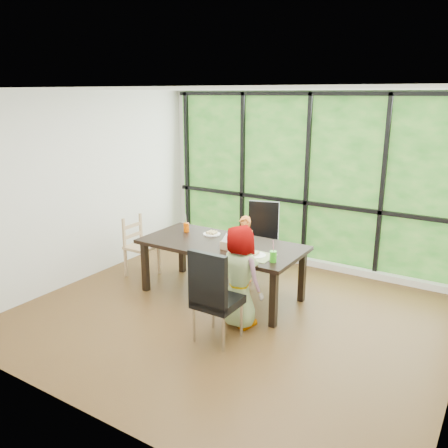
{
  "coord_description": "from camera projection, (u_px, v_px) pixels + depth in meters",
  "views": [
    {
      "loc": [
        2.7,
        -4.5,
        2.66
      ],
      "look_at": [
        -0.33,
        0.32,
        1.05
      ],
      "focal_mm": 37.29,
      "sensor_mm": 36.0,
      "label": 1
    }
  ],
  "objects": [
    {
      "name": "ground",
      "position": [
        233.0,
        315.0,
        5.78
      ],
      "size": [
        5.0,
        5.0,
        0.0
      ],
      "primitive_type": "plane",
      "color": "black",
      "rests_on": "ground"
    },
    {
      "name": "back_wall",
      "position": [
        308.0,
        180.0,
        7.24
      ],
      "size": [
        5.0,
        0.0,
        5.0
      ],
      "primitive_type": "plane",
      "rotation": [
        1.57,
        0.0,
        0.0
      ],
      "color": "silver",
      "rests_on": "ground"
    },
    {
      "name": "foliage_backdrop",
      "position": [
        308.0,
        180.0,
        7.23
      ],
      "size": [
        4.8,
        0.02,
        2.65
      ],
      "primitive_type": "cube",
      "color": "#184E17",
      "rests_on": "back_wall"
    },
    {
      "name": "window_mullions",
      "position": [
        307.0,
        181.0,
        7.19
      ],
      "size": [
        4.8,
        0.06,
        2.65
      ],
      "primitive_type": null,
      "color": "black",
      "rests_on": "back_wall"
    },
    {
      "name": "window_sill",
      "position": [
        302.0,
        260.0,
        7.52
      ],
      "size": [
        4.8,
        0.12,
        0.1
      ],
      "primitive_type": "cube",
      "color": "silver",
      "rests_on": "ground"
    },
    {
      "name": "dining_table",
      "position": [
        222.0,
        270.0,
        6.24
      ],
      "size": [
        2.17,
        1.06,
        0.75
      ],
      "primitive_type": "cube",
      "rotation": [
        0.0,
        0.0,
        0.01
      ],
      "color": "black",
      "rests_on": "ground"
    },
    {
      "name": "chair_window_leather",
      "position": [
        261.0,
        239.0,
        7.0
      ],
      "size": [
        0.58,
        0.58,
        1.08
      ],
      "primitive_type": "cube",
      "rotation": [
        0.0,
        0.0,
        0.3
      ],
      "color": "black",
      "rests_on": "ground"
    },
    {
      "name": "chair_interior_leather",
      "position": [
        218.0,
        295.0,
        5.06
      ],
      "size": [
        0.46,
        0.46,
        1.08
      ],
      "primitive_type": "cube",
      "rotation": [
        0.0,
        0.0,
        3.14
      ],
      "color": "black",
      "rests_on": "ground"
    },
    {
      "name": "chair_end_beech",
      "position": [
        142.0,
        247.0,
        6.93
      ],
      "size": [
        0.4,
        0.42,
        0.9
      ],
      "primitive_type": "cube",
      "rotation": [
        0.0,
        0.0,
        1.56
      ],
      "color": "tan",
      "rests_on": "ground"
    },
    {
      "name": "child_toddler",
      "position": [
        245.0,
        249.0,
        6.72
      ],
      "size": [
        0.36,
        0.24,
        0.97
      ],
      "primitive_type": "imported",
      "rotation": [
        0.0,
        0.0,
        0.03
      ],
      "color": "orange",
      "rests_on": "ground"
    },
    {
      "name": "child_older",
      "position": [
        241.0,
        277.0,
        5.37
      ],
      "size": [
        0.68,
        0.52,
        1.23
      ],
      "primitive_type": "imported",
      "rotation": [
        0.0,
        0.0,
        2.9
      ],
      "color": "slate",
      "rests_on": "ground"
    },
    {
      "name": "placemat",
      "position": [
        253.0,
        255.0,
        5.66
      ],
      "size": [
        0.5,
        0.36,
        0.01
      ],
      "primitive_type": "cube",
      "color": "tan",
      "rests_on": "dining_table"
    },
    {
      "name": "plate_far",
      "position": [
        212.0,
        234.0,
        6.5
      ],
      "size": [
        0.24,
        0.24,
        0.02
      ],
      "primitive_type": "cylinder",
      "color": "white",
      "rests_on": "dining_table"
    },
    {
      "name": "plate_near",
      "position": [
        256.0,
        255.0,
        5.65
      ],
      "size": [
        0.24,
        0.24,
        0.02
      ],
      "primitive_type": "cylinder",
      "color": "white",
      "rests_on": "dining_table"
    },
    {
      "name": "orange_cup",
      "position": [
        186.0,
        227.0,
        6.62
      ],
      "size": [
        0.08,
        0.08,
        0.13
      ],
      "primitive_type": "cylinder",
      "color": "#DD5403",
      "rests_on": "dining_table"
    },
    {
      "name": "green_cup",
      "position": [
        273.0,
        257.0,
        5.44
      ],
      "size": [
        0.08,
        0.08,
        0.13
      ],
      "primitive_type": "cylinder",
      "color": "green",
      "rests_on": "dining_table"
    },
    {
      "name": "tissue_box",
      "position": [
        226.0,
        245.0,
        5.89
      ],
      "size": [
        0.12,
        0.12,
        0.11
      ],
      "primitive_type": "cube",
      "color": "tan",
      "rests_on": "dining_table"
    },
    {
      "name": "crepe_rolls_far",
      "position": [
        212.0,
        232.0,
        6.49
      ],
      "size": [
        0.15,
        0.12,
        0.04
      ],
      "primitive_type": null,
      "color": "tan",
      "rests_on": "plate_far"
    },
    {
      "name": "crepe_rolls_near",
      "position": [
        256.0,
        253.0,
        5.64
      ],
      "size": [
        0.05,
        0.12,
        0.04
      ],
      "primitive_type": null,
      "color": "tan",
      "rests_on": "plate_near"
    },
    {
      "name": "straw_white",
      "position": [
        186.0,
        220.0,
        6.59
      ],
      "size": [
        0.01,
        0.04,
        0.2
      ],
      "primitive_type": "cylinder",
      "rotation": [
        0.14,
        0.0,
        0.0
      ],
      "color": "white",
      "rests_on": "orange_cup"
    },
    {
      "name": "straw_pink",
      "position": [
        273.0,
        248.0,
        5.41
      ],
      "size": [
        0.01,
        0.04,
        0.2
      ],
      "primitive_type": "cylinder",
      "rotation": [
        0.14,
        0.0,
        0.0
      ],
      "color": "pink",
      "rests_on": "green_cup"
    },
    {
      "name": "tissue",
      "position": [
        226.0,
        237.0,
        5.86
      ],
      "size": [
        0.12,
        0.12,
        0.11
      ],
      "primitive_type": "cone",
      "color": "white",
      "rests_on": "tissue_box"
    }
  ]
}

